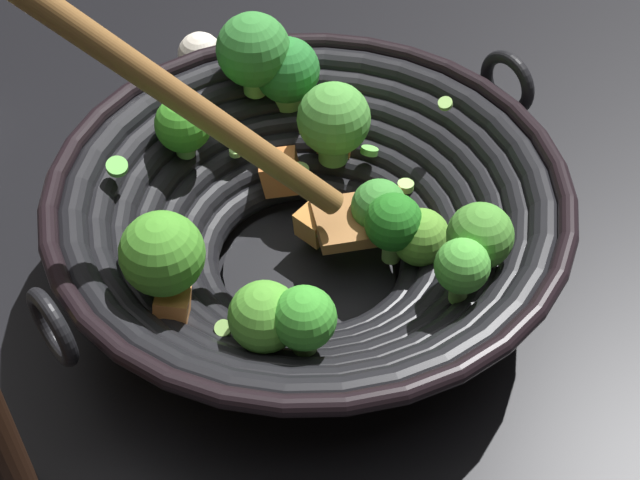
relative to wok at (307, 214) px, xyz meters
The scene contains 3 objects.
ground_plane 0.07m from the wok, 64.80° to the right, with size 4.00×4.00×0.00m, color black.
wok is the anchor object (origin of this frame).
garlic_bulb 0.28m from the wok, 93.44° to the left, with size 0.04×0.04×0.04m, color silver.
Camera 1 is at (-0.14, -0.46, 0.55)m, focal length 53.42 mm.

